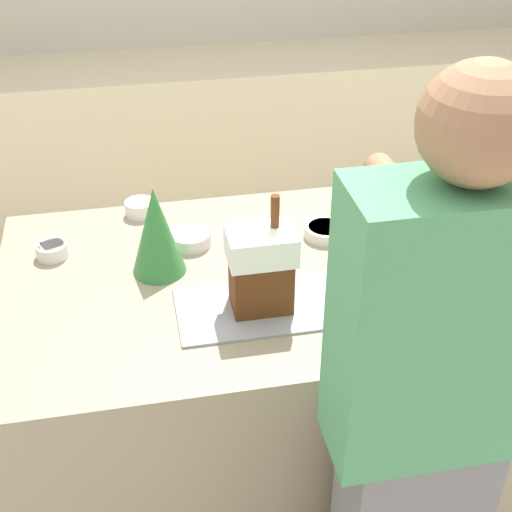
{
  "coord_description": "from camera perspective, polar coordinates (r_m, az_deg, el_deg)",
  "views": [
    {
      "loc": [
        -0.36,
        -1.76,
        2.12
      ],
      "look_at": [
        -0.02,
        0.0,
        0.95
      ],
      "focal_mm": 50.0,
      "sensor_mm": 36.0,
      "label": 1
    }
  ],
  "objects": [
    {
      "name": "back_cabinet_block",
      "position": [
        4.18,
        -5.2,
        9.35
      ],
      "size": [
        6.0,
        0.6,
        0.89
      ],
      "color": "beige",
      "rests_on": "ground_plane"
    },
    {
      "name": "kitchen_island",
      "position": [
        2.46,
        0.48,
        -9.89
      ],
      "size": [
        1.6,
        0.99,
        0.89
      ],
      "color": "gray",
      "rests_on": "ground_plane"
    },
    {
      "name": "person",
      "position": [
        1.74,
        13.37,
        -12.56
      ],
      "size": [
        0.46,
        0.57,
        1.75
      ],
      "color": "slate",
      "rests_on": "ground_plane"
    },
    {
      "name": "ground_plane",
      "position": [
        2.78,
        0.44,
        -16.63
      ],
      "size": [
        12.0,
        12.0,
        0.0
      ],
      "primitive_type": "plane",
      "color": "beige"
    },
    {
      "name": "candy_bowl_beside_tree",
      "position": [
        2.48,
        7.59,
        3.9
      ],
      "size": [
        0.11,
        0.11,
        0.05
      ],
      "color": "white",
      "rests_on": "kitchen_island"
    },
    {
      "name": "candy_bowl_center_rear",
      "position": [
        2.49,
        -9.28,
        3.86
      ],
      "size": [
        0.1,
        0.1,
        0.05
      ],
      "color": "white",
      "rests_on": "kitchen_island"
    },
    {
      "name": "candy_bowl_near_tray_left",
      "position": [
        2.41,
        11.71,
        2.45
      ],
      "size": [
        0.13,
        0.13,
        0.05
      ],
      "color": "white",
      "rests_on": "kitchen_island"
    },
    {
      "name": "candy_bowl_front_corner",
      "position": [
        2.32,
        -16.03,
        0.5
      ],
      "size": [
        0.1,
        0.1,
        0.05
      ],
      "color": "white",
      "rests_on": "kitchen_island"
    },
    {
      "name": "candy_bowl_far_right",
      "position": [
        2.35,
        5.59,
        2.02
      ],
      "size": [
        0.14,
        0.14,
        0.04
      ],
      "color": "white",
      "rests_on": "kitchen_island"
    },
    {
      "name": "baking_tray",
      "position": [
        2.03,
        0.39,
        -4.08
      ],
      "size": [
        0.48,
        0.27,
        0.01
      ],
      "color": "#9E9EA8",
      "rests_on": "kitchen_island"
    },
    {
      "name": "candy_bowl_behind_tray",
      "position": [
        2.3,
        -5.29,
        1.45
      ],
      "size": [
        0.13,
        0.13,
        0.04
      ],
      "color": "silver",
      "rests_on": "kitchen_island"
    },
    {
      "name": "decorative_tree",
      "position": [
        2.13,
        -7.98,
        2.0
      ],
      "size": [
        0.16,
        0.16,
        0.28
      ],
      "color": "#33843D",
      "rests_on": "kitchen_island"
    },
    {
      "name": "gingerbread_house",
      "position": [
        1.95,
        0.41,
        -0.93
      ],
      "size": [
        0.18,
        0.14,
        0.34
      ],
      "color": "#5B2D14",
      "rests_on": "baking_tray"
    },
    {
      "name": "cookbook",
      "position": [
        2.63,
        12.27,
        4.7
      ],
      "size": [
        0.17,
        0.15,
        0.02
      ],
      "color": "#CCB78C",
      "rests_on": "kitchen_island"
    },
    {
      "name": "candy_bowl_far_left",
      "position": [
        2.27,
        10.09,
        0.6
      ],
      "size": [
        0.11,
        0.11,
        0.05
      ],
      "color": "silver",
      "rests_on": "kitchen_island"
    }
  ]
}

